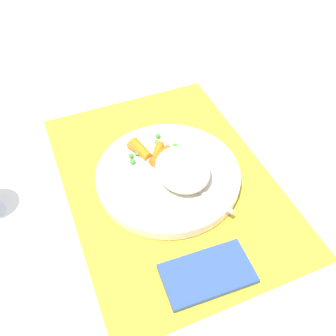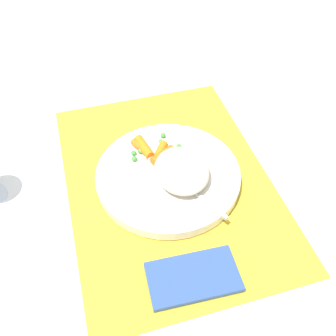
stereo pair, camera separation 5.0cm
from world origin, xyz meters
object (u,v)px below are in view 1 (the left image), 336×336
(rice_mound, at_px, (183,169))
(fork, at_px, (178,177))
(plate, at_px, (168,175))
(carrot_portion, at_px, (149,152))
(napkin, at_px, (207,273))

(rice_mound, bearing_deg, fork, 94.67)
(plate, height_order, carrot_portion, carrot_portion)
(plate, relative_size, napkin, 1.93)
(carrot_portion, bearing_deg, plate, -163.42)
(fork, bearing_deg, rice_mound, -85.33)
(carrot_portion, distance_m, napkin, 0.24)
(rice_mound, relative_size, napkin, 0.81)
(plate, xyz_separation_m, rice_mound, (-0.02, -0.02, 0.03))
(carrot_portion, height_order, napkin, carrot_portion)
(rice_mound, distance_m, carrot_portion, 0.08)
(fork, xyz_separation_m, napkin, (-0.17, 0.03, -0.02))
(carrot_portion, bearing_deg, napkin, 179.34)
(rice_mound, bearing_deg, napkin, 168.17)
(plate, distance_m, napkin, 0.19)
(rice_mound, xyz_separation_m, carrot_portion, (0.07, 0.03, -0.01))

